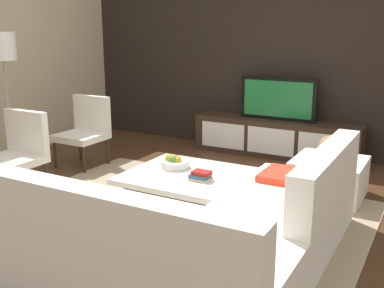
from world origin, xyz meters
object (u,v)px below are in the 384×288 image
(ottoman, at_px, (328,178))
(television, at_px, (278,99))
(accent_chair_far, at_px, (86,127))
(decorative_ball, at_px, (331,147))
(media_console, at_px, (276,138))
(floor_lamp, at_px, (3,56))
(fruit_bowl, at_px, (174,163))
(book_stack, at_px, (201,176))
(sectional_couch, at_px, (192,235))
(coffee_table, at_px, (186,191))
(accent_chair_near, at_px, (19,148))

(ottoman, bearing_deg, television, 128.90)
(accent_chair_far, relative_size, decorative_ball, 3.46)
(media_console, distance_m, floor_lamp, 3.59)
(media_console, xyz_separation_m, fruit_bowl, (-0.28, -2.20, 0.18))
(television, xyz_separation_m, ottoman, (0.99, -1.23, -0.58))
(television, relative_size, fruit_bowl, 3.71)
(television, bearing_deg, fruit_bowl, -97.35)
(floor_lamp, bearing_deg, fruit_bowl, 0.16)
(floor_lamp, xyz_separation_m, book_stack, (2.71, -0.20, -0.97))
(sectional_couch, relative_size, coffee_table, 2.21)
(accent_chair_far, bearing_deg, television, 30.17)
(ottoman, xyz_separation_m, decorative_ball, (0.00, 0.00, 0.33))
(accent_chair_far, height_order, decorative_ball, accent_chair_far)
(accent_chair_near, xyz_separation_m, floor_lamp, (-0.72, 0.50, 0.90))
(sectional_couch, xyz_separation_m, accent_chair_far, (-2.48, 1.69, 0.20))
(fruit_bowl, height_order, accent_chair_far, accent_chair_far)
(book_stack, bearing_deg, floor_lamp, 175.69)
(floor_lamp, distance_m, ottoman, 3.90)
(sectional_couch, bearing_deg, accent_chair_far, 145.74)
(decorative_ball, bearing_deg, fruit_bowl, -142.93)
(floor_lamp, relative_size, book_stack, 9.14)
(decorative_ball, xyz_separation_m, book_stack, (-0.87, -1.18, -0.10))
(media_console, relative_size, fruit_bowl, 8.08)
(accent_chair_near, relative_size, floor_lamp, 0.52)
(media_console, distance_m, accent_chair_near, 3.30)
(media_console, relative_size, book_stack, 12.47)
(fruit_bowl, height_order, book_stack, fruit_bowl)
(book_stack, bearing_deg, accent_chair_near, -171.62)
(television, xyz_separation_m, accent_chair_far, (-1.98, -1.56, -0.30))
(coffee_table, distance_m, ottoman, 1.53)
(accent_chair_far, height_order, book_stack, accent_chair_far)
(floor_lamp, distance_m, book_stack, 2.89)
(television, xyz_separation_m, book_stack, (0.12, -2.41, -0.36))
(sectional_couch, xyz_separation_m, floor_lamp, (-3.09, 1.05, 1.10))
(media_console, relative_size, coffee_table, 2.11)
(floor_lamp, height_order, accent_chair_far, floor_lamp)
(sectional_couch, xyz_separation_m, ottoman, (0.49, 2.02, -0.09))
(media_console, relative_size, sectional_couch, 0.96)
(coffee_table, xyz_separation_m, fruit_bowl, (-0.18, 0.10, 0.23))
(floor_lamp, height_order, decorative_ball, floor_lamp)
(media_console, distance_m, television, 0.53)
(floor_lamp, height_order, fruit_bowl, floor_lamp)
(media_console, bearing_deg, fruit_bowl, -97.36)
(decorative_ball, bearing_deg, sectional_couch, -103.67)
(media_console, height_order, decorative_ball, decorative_ball)
(television, distance_m, sectional_couch, 3.33)
(media_console, bearing_deg, floor_lamp, -139.61)
(ottoman, bearing_deg, accent_chair_far, -173.70)
(accent_chair_far, bearing_deg, coffee_table, -29.45)
(sectional_couch, relative_size, decorative_ball, 9.42)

